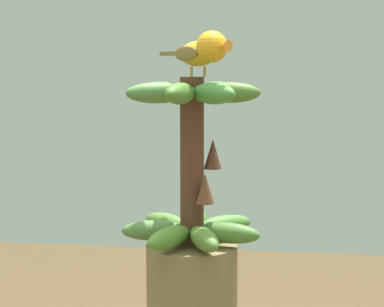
{
  "coord_description": "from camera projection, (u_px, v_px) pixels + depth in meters",
  "views": [
    {
      "loc": [
        0.16,
        -1.29,
        1.47
      ],
      "look_at": [
        0.0,
        0.0,
        1.31
      ],
      "focal_mm": 61.28,
      "sensor_mm": 36.0,
      "label": 1
    }
  ],
  "objects": [
    {
      "name": "banana_bunch",
      "position": [
        193.0,
        162.0,
        1.31
      ],
      "size": [
        0.29,
        0.28,
        0.34
      ],
      "color": "#4C2D1E",
      "rests_on": "banana_tree"
    },
    {
      "name": "perched_bird",
      "position": [
        203.0,
        51.0,
        1.27
      ],
      "size": [
        0.16,
        0.18,
        0.09
      ],
      "color": "#C68933",
      "rests_on": "banana_bunch"
    }
  ]
}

